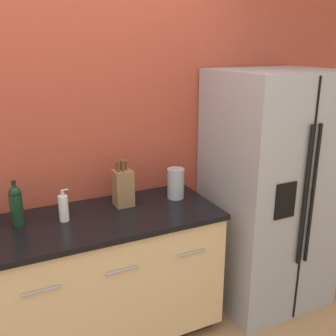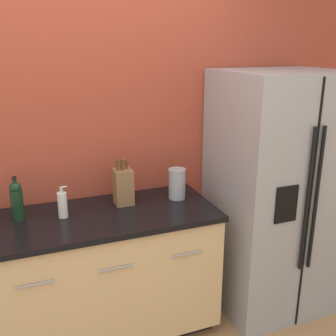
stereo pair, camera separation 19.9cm
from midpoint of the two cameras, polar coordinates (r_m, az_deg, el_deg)
wall_back at (r=2.67m, az=-18.12°, el=3.20°), size 10.00×0.05×2.60m
counter_unit at (r=2.69m, az=-15.72°, el=-16.18°), size 1.88×0.64×0.90m
refrigerator at (r=3.00m, az=12.66°, el=-3.23°), size 0.83×0.76×1.76m
knife_block at (r=2.60m, az=-8.73°, el=-2.85°), size 0.12×0.12×0.32m
wine_bottle at (r=2.49m, az=-23.34°, el=-4.98°), size 0.07×0.07×0.27m
soap_dispenser at (r=2.47m, az=-17.18°, el=-5.58°), size 0.06×0.06×0.20m
steel_canister at (r=2.70m, az=-0.98°, el=-2.27°), size 0.12×0.12×0.23m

